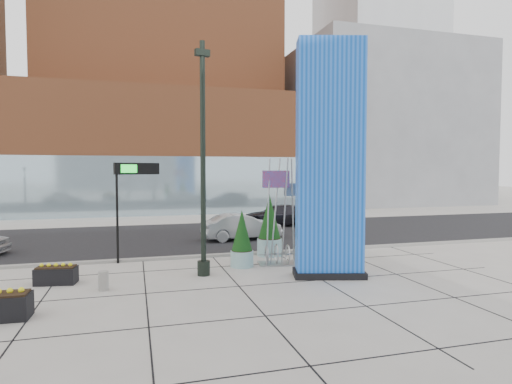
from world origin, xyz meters
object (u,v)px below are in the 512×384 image
object	(u,v)px
lamp_post	(203,181)
overhead_street_sign	(135,177)
car_silver_mid	(242,227)
public_art_sculpture	(283,236)
concrete_bollard	(103,281)
blue_pylon	(330,164)

from	to	relation	value
lamp_post	overhead_street_sign	xyz separation A→B (m)	(-2.40, 2.98, 0.10)
overhead_street_sign	car_silver_mid	bearing A→B (deg)	15.34
car_silver_mid	overhead_street_sign	bearing A→B (deg)	122.15
lamp_post	public_art_sculpture	size ratio (longest dim) A/B	1.94
overhead_street_sign	public_art_sculpture	bearing A→B (deg)	-41.41
concrete_bollard	car_silver_mid	bearing A→B (deg)	51.72
public_art_sculpture	overhead_street_sign	bearing A→B (deg)	168.93
blue_pylon	car_silver_mid	bearing A→B (deg)	112.10
lamp_post	concrete_bollard	distance (m)	4.77
overhead_street_sign	lamp_post	bearing A→B (deg)	-73.55
overhead_street_sign	car_silver_mid	world-z (taller)	overhead_street_sign
public_art_sculpture	lamp_post	bearing A→B (deg)	-156.05
concrete_bollard	car_silver_mid	size ratio (longest dim) A/B	0.14
lamp_post	overhead_street_sign	bearing A→B (deg)	128.84
public_art_sculpture	car_silver_mid	xyz separation A→B (m)	(-0.15, 6.38, -0.43)
blue_pylon	public_art_sculpture	xyz separation A→B (m)	(-0.93, 2.41, -2.95)
overhead_street_sign	car_silver_mid	xyz separation A→B (m)	(5.66, 4.37, -2.86)
lamp_post	concrete_bollard	xyz separation A→B (m)	(-3.40, -1.09, -3.16)
concrete_bollard	overhead_street_sign	distance (m)	5.31
public_art_sculpture	blue_pylon	bearing A→B (deg)	-60.95
lamp_post	concrete_bollard	bearing A→B (deg)	-162.28
blue_pylon	lamp_post	distance (m)	4.61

